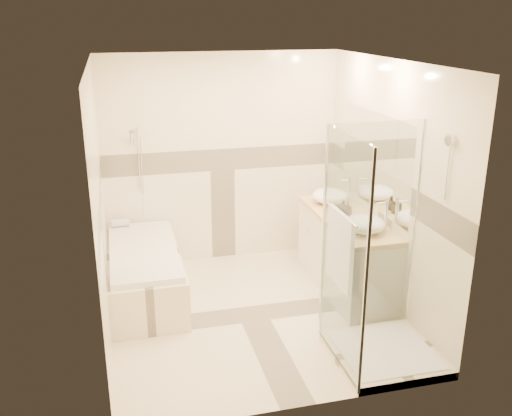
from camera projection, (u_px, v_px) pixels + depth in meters
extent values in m
cube|color=beige|center=(252.00, 314.00, 5.81)|extent=(2.80, 3.00, 0.01)
cube|color=white|center=(252.00, 61.00, 5.00)|extent=(2.80, 3.00, 0.01)
cube|color=#F1E2C1|center=(222.00, 160.00, 6.78)|extent=(2.80, 0.01, 2.50)
cube|color=#F1E2C1|center=(303.00, 261.00, 4.02)|extent=(2.80, 0.01, 2.50)
cube|color=#F1E2C1|center=(99.00, 209.00, 5.08)|extent=(0.01, 3.00, 2.50)
cube|color=#F1E2C1|center=(388.00, 187.00, 5.73)|extent=(0.01, 3.00, 2.50)
cube|color=white|center=(375.00, 160.00, 5.93)|extent=(0.01, 1.60, 1.00)
cylinder|color=silver|center=(139.00, 157.00, 6.49)|extent=(0.02, 0.02, 0.70)
cube|color=#F1E2C1|center=(145.00, 275.00, 6.09)|extent=(0.75, 1.70, 0.50)
cube|color=white|center=(143.00, 251.00, 6.00)|extent=(0.69, 1.60, 0.06)
ellipsoid|color=white|center=(144.00, 256.00, 6.01)|extent=(0.56, 1.40, 0.16)
cube|color=white|center=(346.00, 255.00, 6.21)|extent=(0.55, 1.60, 0.80)
cylinder|color=silver|center=(335.00, 260.00, 5.73)|extent=(0.01, 0.24, 0.01)
cylinder|color=silver|center=(309.00, 232.00, 6.47)|extent=(0.01, 0.24, 0.01)
cube|color=#E4BE79|center=(348.00, 219.00, 6.08)|extent=(0.57, 1.62, 0.05)
cube|color=#F1E2C1|center=(385.00, 354.00, 5.05)|extent=(0.90, 0.90, 0.08)
cube|color=white|center=(385.00, 350.00, 5.04)|extent=(0.80, 0.80, 0.01)
cube|color=white|center=(344.00, 256.00, 4.63)|extent=(0.01, 0.90, 2.00)
cube|color=white|center=(370.00, 231.00, 5.14)|extent=(0.90, 0.01, 2.00)
cylinder|color=silver|center=(366.00, 279.00, 4.21)|extent=(0.03, 0.03, 2.00)
cylinder|color=silver|center=(323.00, 236.00, 5.04)|extent=(0.03, 0.03, 2.00)
cylinder|color=silver|center=(415.00, 227.00, 5.25)|extent=(0.03, 0.03, 2.00)
cylinder|color=silver|center=(449.00, 140.00, 4.53)|extent=(0.03, 0.10, 0.10)
cylinder|color=silver|center=(342.00, 214.00, 4.50)|extent=(0.02, 0.60, 0.02)
cube|color=silver|center=(340.00, 249.00, 4.60)|extent=(0.04, 0.48, 0.62)
ellipsoid|color=white|center=(330.00, 196.00, 6.48)|extent=(0.41, 0.41, 0.16)
ellipsoid|color=white|center=(364.00, 224.00, 5.62)|extent=(0.42, 0.42, 0.17)
cylinder|color=silver|center=(349.00, 190.00, 6.52)|extent=(0.03, 0.03, 0.27)
cylinder|color=silver|center=(345.00, 180.00, 6.47)|extent=(0.10, 0.02, 0.02)
cylinder|color=silver|center=(386.00, 215.00, 5.65)|extent=(0.03, 0.03, 0.30)
cylinder|color=silver|center=(382.00, 203.00, 5.60)|extent=(0.11, 0.03, 0.03)
imported|color=black|center=(348.00, 210.00, 6.01)|extent=(0.10, 0.10, 0.17)
imported|color=black|center=(343.00, 207.00, 6.13)|extent=(0.13, 0.13, 0.15)
cube|color=silver|center=(323.00, 194.00, 6.71)|extent=(0.17, 0.24, 0.07)
cylinder|color=silver|center=(121.00, 223.00, 6.59)|extent=(0.20, 0.09, 0.09)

